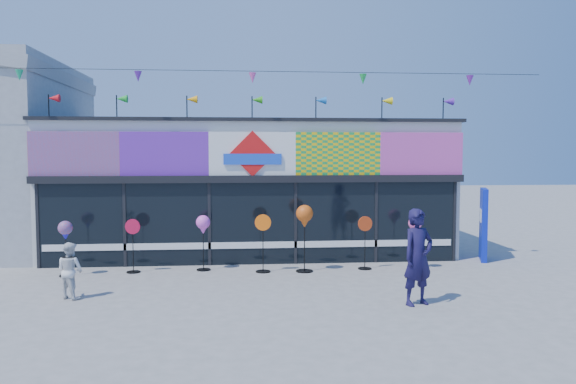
{
  "coord_description": "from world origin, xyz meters",
  "views": [
    {
      "loc": [
        -0.39,
        -12.16,
        3.12
      ],
      "look_at": [
        0.86,
        2.0,
        2.13
      ],
      "focal_mm": 35.0,
      "sensor_mm": 36.0,
      "label": 1
    }
  ],
  "objects": [
    {
      "name": "blue_sign",
      "position": [
        6.72,
        3.49,
        1.05
      ],
      "size": [
        0.5,
        1.04,
        2.09
      ],
      "rotation": [
        0.0,
        0.0,
        -0.35
      ],
      "color": "#0B1EAD",
      "rests_on": "ground"
    },
    {
      "name": "adult_man",
      "position": [
        3.27,
        -1.08,
        0.99
      ],
      "size": [
        0.85,
        0.72,
        1.98
      ],
      "primitive_type": "imported",
      "rotation": [
        0.0,
        0.0,
        0.41
      ],
      "color": "#18133D",
      "rests_on": "ground"
    },
    {
      "name": "spinner_3",
      "position": [
        0.24,
        2.37,
        0.81
      ],
      "size": [
        0.43,
        0.39,
        1.52
      ],
      "color": "black",
      "rests_on": "ground"
    },
    {
      "name": "spinner_4",
      "position": [
        1.33,
        2.32,
        1.41
      ],
      "size": [
        0.45,
        0.45,
        1.77
      ],
      "color": "black",
      "rests_on": "ground"
    },
    {
      "name": "spinner_0",
      "position": [
        -4.75,
        2.32,
        1.13
      ],
      "size": [
        0.36,
        0.36,
        1.41
      ],
      "color": "black",
      "rests_on": "ground"
    },
    {
      "name": "spinner_5",
      "position": [
        2.98,
        2.51,
        0.76
      ],
      "size": [
        0.4,
        0.36,
        1.43
      ],
      "color": "black",
      "rests_on": "ground"
    },
    {
      "name": "ground",
      "position": [
        0.0,
        0.0,
        0.0
      ],
      "size": [
        80.0,
        80.0,
        0.0
      ],
      "primitive_type": "plane",
      "color": "gray",
      "rests_on": "ground"
    },
    {
      "name": "child",
      "position": [
        -4.0,
        0.08,
        0.61
      ],
      "size": [
        0.68,
        0.6,
        1.22
      ],
      "primitive_type": "imported",
      "rotation": [
        0.0,
        0.0,
        2.6
      ],
      "color": "silver",
      "rests_on": "ground"
    },
    {
      "name": "spinner_6",
      "position": [
        4.31,
        2.37,
        1.14
      ],
      "size": [
        0.36,
        0.36,
        1.42
      ],
      "color": "black",
      "rests_on": "ground"
    },
    {
      "name": "spinner_2",
      "position": [
        -1.33,
        2.74,
        1.18
      ],
      "size": [
        0.37,
        0.37,
        1.47
      ],
      "color": "black",
      "rests_on": "ground"
    },
    {
      "name": "kite_shop",
      "position": [
        0.0,
        5.94,
        2.05
      ],
      "size": [
        16.0,
        5.7,
        5.31
      ],
      "color": "silver",
      "rests_on": "ground"
    },
    {
      "name": "spinner_1",
      "position": [
        -3.14,
        2.61,
        0.74
      ],
      "size": [
        0.4,
        0.36,
        1.41
      ],
      "color": "black",
      "rests_on": "ground"
    }
  ]
}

